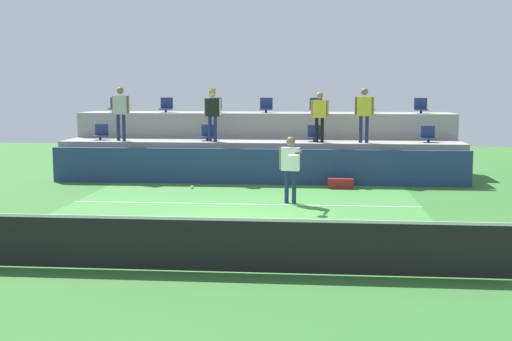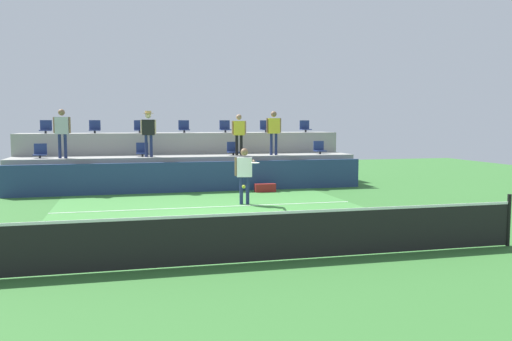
% 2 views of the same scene
% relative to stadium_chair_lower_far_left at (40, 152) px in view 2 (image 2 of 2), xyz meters
% --- Properties ---
extents(ground_plane, '(40.00, 40.00, 0.00)m').
position_rel_stadium_chair_lower_far_left_xyz_m(ground_plane, '(5.34, -7.23, -1.46)').
color(ground_plane, '#336B2D').
extents(court_inner_paint, '(9.00, 10.00, 0.01)m').
position_rel_stadium_chair_lower_far_left_xyz_m(court_inner_paint, '(5.34, -6.23, -1.46)').
color(court_inner_paint, '#3D7F38').
rests_on(court_inner_paint, ground_plane).
extents(court_service_line, '(9.00, 0.06, 0.00)m').
position_rel_stadium_chair_lower_far_left_xyz_m(court_service_line, '(5.34, -4.83, -1.46)').
color(court_service_line, white).
rests_on(court_service_line, ground_plane).
extents(tennis_net, '(10.48, 0.08, 1.07)m').
position_rel_stadium_chair_lower_far_left_xyz_m(tennis_net, '(5.34, -11.23, -0.97)').
color(tennis_net, black).
rests_on(tennis_net, ground_plane).
extents(sponsor_backboard, '(13.00, 0.16, 1.10)m').
position_rel_stadium_chair_lower_far_left_xyz_m(sponsor_backboard, '(5.34, -1.23, -0.91)').
color(sponsor_backboard, navy).
rests_on(sponsor_backboard, ground_plane).
extents(seating_tier_lower, '(13.00, 1.80, 1.25)m').
position_rel_stadium_chair_lower_far_left_xyz_m(seating_tier_lower, '(5.34, 0.07, -0.84)').
color(seating_tier_lower, gray).
rests_on(seating_tier_lower, ground_plane).
extents(seating_tier_upper, '(13.00, 1.80, 2.10)m').
position_rel_stadium_chair_lower_far_left_xyz_m(seating_tier_upper, '(5.34, 1.87, -0.41)').
color(seating_tier_upper, gray).
rests_on(seating_tier_upper, ground_plane).
extents(stadium_chair_lower_far_left, '(0.44, 0.40, 0.52)m').
position_rel_stadium_chair_lower_far_left_xyz_m(stadium_chair_lower_far_left, '(0.00, 0.00, 0.00)').
color(stadium_chair_lower_far_left, '#2D2D33').
rests_on(stadium_chair_lower_far_left, seating_tier_lower).
extents(stadium_chair_lower_left, '(0.44, 0.40, 0.52)m').
position_rel_stadium_chair_lower_far_left_xyz_m(stadium_chair_lower_left, '(3.60, 0.00, 0.00)').
color(stadium_chair_lower_left, '#2D2D33').
rests_on(stadium_chair_lower_left, seating_tier_lower).
extents(stadium_chair_lower_right, '(0.44, 0.40, 0.52)m').
position_rel_stadium_chair_lower_far_left_xyz_m(stadium_chair_lower_right, '(7.09, 0.00, 0.00)').
color(stadium_chair_lower_right, '#2D2D33').
rests_on(stadium_chair_lower_right, seating_tier_lower).
extents(stadium_chair_lower_far_right, '(0.44, 0.40, 0.52)m').
position_rel_stadium_chair_lower_far_left_xyz_m(stadium_chair_lower_far_right, '(10.71, 0.00, 0.00)').
color(stadium_chair_lower_far_right, '#2D2D33').
rests_on(stadium_chair_lower_far_right, seating_tier_lower).
extents(stadium_chair_upper_far_left, '(0.44, 0.40, 0.52)m').
position_rel_stadium_chair_lower_far_left_xyz_m(stadium_chair_upper_far_left, '(-0.02, 1.80, 0.85)').
color(stadium_chair_upper_far_left, '#2D2D33').
rests_on(stadium_chair_upper_far_left, seating_tier_upper).
extents(stadium_chair_upper_left, '(0.44, 0.40, 0.52)m').
position_rel_stadium_chair_lower_far_left_xyz_m(stadium_chair_upper_left, '(1.82, 1.80, 0.85)').
color(stadium_chair_upper_left, '#2D2D33').
rests_on(stadium_chair_upper_left, seating_tier_upper).
extents(stadium_chair_upper_mid_left, '(0.44, 0.40, 0.52)m').
position_rel_stadium_chair_lower_far_left_xyz_m(stadium_chair_upper_mid_left, '(3.57, 1.80, 0.85)').
color(stadium_chair_upper_mid_left, '#2D2D33').
rests_on(stadium_chair_upper_mid_left, seating_tier_upper).
extents(stadium_chair_upper_center, '(0.44, 0.40, 0.52)m').
position_rel_stadium_chair_lower_far_left_xyz_m(stadium_chair_upper_center, '(5.38, 1.80, 0.85)').
color(stadium_chair_upper_center, '#2D2D33').
rests_on(stadium_chair_upper_center, seating_tier_upper).
extents(stadium_chair_upper_mid_right, '(0.44, 0.40, 0.52)m').
position_rel_stadium_chair_lower_far_left_xyz_m(stadium_chair_upper_mid_right, '(7.12, 1.80, 0.85)').
color(stadium_chair_upper_mid_right, '#2D2D33').
rests_on(stadium_chair_upper_mid_right, seating_tier_upper).
extents(stadium_chair_upper_right, '(0.44, 0.40, 0.52)m').
position_rel_stadium_chair_lower_far_left_xyz_m(stadium_chair_upper_right, '(8.90, 1.80, 0.85)').
color(stadium_chair_upper_right, '#2D2D33').
rests_on(stadium_chair_upper_right, seating_tier_upper).
extents(stadium_chair_upper_far_right, '(0.44, 0.40, 0.52)m').
position_rel_stadium_chair_lower_far_left_xyz_m(stadium_chair_upper_far_right, '(10.72, 1.80, 0.85)').
color(stadium_chair_upper_far_right, '#2D2D33').
rests_on(stadium_chair_upper_far_right, seating_tier_upper).
extents(tennis_player, '(0.60, 1.27, 1.74)m').
position_rel_stadium_chair_lower_far_left_xyz_m(tennis_player, '(6.52, -4.58, -0.40)').
color(tennis_player, navy).
rests_on(tennis_player, ground_plane).
extents(spectator_leaning_on_rail, '(0.61, 0.26, 1.75)m').
position_rel_stadium_chair_lower_far_left_xyz_m(spectator_leaning_on_rail, '(0.81, -0.38, 0.85)').
color(spectator_leaning_on_rail, navy).
rests_on(spectator_leaning_on_rail, seating_tier_lower).
extents(spectator_with_hat, '(0.58, 0.47, 1.70)m').
position_rel_stadium_chair_lower_far_left_xyz_m(spectator_with_hat, '(3.83, -0.38, 0.83)').
color(spectator_with_hat, navy).
rests_on(spectator_with_hat, seating_tier_lower).
extents(spectator_in_grey, '(0.57, 0.23, 1.59)m').
position_rel_stadium_chair_lower_far_left_xyz_m(spectator_in_grey, '(7.25, -0.38, 0.73)').
color(spectator_in_grey, black).
rests_on(spectator_in_grey, seating_tier_lower).
extents(spectator_in_white, '(0.60, 0.24, 1.72)m').
position_rel_stadium_chair_lower_far_left_xyz_m(spectator_in_white, '(8.65, -0.38, 0.83)').
color(spectator_in_white, navy).
rests_on(spectator_in_white, seating_tier_lower).
extents(tennis_ball, '(0.07, 0.07, 0.07)m').
position_rel_stadium_chair_lower_far_left_xyz_m(tennis_ball, '(5.11, -10.69, -0.14)').
color(tennis_ball, '#CCE033').
extents(equipment_bag, '(0.76, 0.28, 0.30)m').
position_rel_stadium_chair_lower_far_left_xyz_m(equipment_bag, '(7.90, -1.86, -1.31)').
color(equipment_bag, maroon).
rests_on(equipment_bag, ground_plane).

